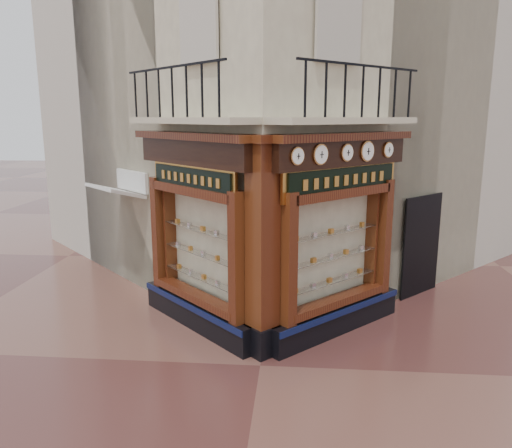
# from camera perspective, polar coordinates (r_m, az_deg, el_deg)

# --- Properties ---
(ground) EXTENTS (80.00, 80.00, 0.00)m
(ground) POSITION_cam_1_polar(r_m,az_deg,el_deg) (9.08, 0.49, -15.88)
(ground) COLOR #502925
(ground) RESTS_ON ground
(main_building) EXTENTS (11.31, 11.31, 12.00)m
(main_building) POSITION_cam_1_polar(r_m,az_deg,el_deg) (14.27, 2.53, 19.11)
(main_building) COLOR beige
(main_building) RESTS_ON ground
(neighbour_left) EXTENTS (11.31, 11.31, 11.00)m
(neighbour_left) POSITION_cam_1_polar(r_m,az_deg,el_deg) (16.95, -5.86, 16.26)
(neighbour_left) COLOR beige
(neighbour_left) RESTS_ON ground
(neighbour_right) EXTENTS (11.31, 11.31, 11.00)m
(neighbour_right) POSITION_cam_1_polar(r_m,az_deg,el_deg) (16.78, 11.71, 16.12)
(neighbour_right) COLOR beige
(neighbour_right) RESTS_ON ground
(shopfront_left) EXTENTS (2.86, 2.86, 3.98)m
(shopfront_left) POSITION_cam_1_polar(r_m,az_deg,el_deg) (10.03, -6.84, -1.13)
(shopfront_left) COLOR black
(shopfront_left) RESTS_ON ground
(shopfront_right) EXTENTS (2.86, 2.86, 3.98)m
(shopfront_right) POSITION_cam_1_polar(r_m,az_deg,el_deg) (9.86, 9.38, -1.44)
(shopfront_right) COLOR black
(shopfront_right) RESTS_ON ground
(corner_pilaster) EXTENTS (0.85, 0.85, 3.98)m
(corner_pilaster) POSITION_cam_1_polar(r_m,az_deg,el_deg) (8.82, 0.76, -3.09)
(corner_pilaster) COLOR black
(corner_pilaster) RESTS_ON ground
(balcony) EXTENTS (5.94, 2.97, 1.03)m
(balcony) POSITION_cam_1_polar(r_m,az_deg,el_deg) (9.50, 1.23, 11.84)
(balcony) COLOR beige
(balcony) RESTS_ON ground
(clock_a) EXTENTS (0.25, 0.25, 0.31)m
(clock_a) POSITION_cam_1_polar(r_m,az_deg,el_deg) (8.50, 4.73, 7.74)
(clock_a) COLOR #B1733B
(clock_a) RESTS_ON ground
(clock_b) EXTENTS (0.30, 0.30, 0.37)m
(clock_b) POSITION_cam_1_polar(r_m,az_deg,el_deg) (8.91, 7.37, 7.89)
(clock_b) COLOR #B1733B
(clock_b) RESTS_ON ground
(clock_c) EXTENTS (0.27, 0.27, 0.33)m
(clock_c) POSITION_cam_1_polar(r_m,az_deg,el_deg) (9.45, 10.35, 8.03)
(clock_c) COLOR #B1733B
(clock_c) RESTS_ON ground
(clock_d) EXTENTS (0.32, 0.32, 0.40)m
(clock_d) POSITION_cam_1_polar(r_m,az_deg,el_deg) (9.92, 12.58, 8.12)
(clock_d) COLOR #B1733B
(clock_d) RESTS_ON ground
(clock_e) EXTENTS (0.26, 0.26, 0.31)m
(clock_e) POSITION_cam_1_polar(r_m,az_deg,el_deg) (10.46, 14.85, 8.20)
(clock_e) COLOR #B1733B
(clock_e) RESTS_ON ground
(awning) EXTENTS (1.71, 1.71, 0.32)m
(awning) POSITION_cam_1_polar(r_m,az_deg,el_deg) (13.09, -15.15, -7.32)
(awning) COLOR silver
(awning) RESTS_ON ground
(signboard_left) EXTENTS (2.02, 2.02, 0.54)m
(signboard_left) POSITION_cam_1_polar(r_m,az_deg,el_deg) (9.80, -7.38, 5.21)
(signboard_left) COLOR gold
(signboard_left) RESTS_ON ground
(signboard_right) EXTENTS (2.29, 2.29, 0.61)m
(signboard_right) POSITION_cam_1_polar(r_m,az_deg,el_deg) (9.62, 9.97, 5.00)
(signboard_right) COLOR gold
(signboard_right) RESTS_ON ground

